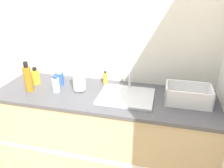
{
  "coord_description": "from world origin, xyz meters",
  "views": [
    {
      "loc": [
        0.48,
        -1.35,
        1.83
      ],
      "look_at": [
        0.08,
        0.28,
        1.05
      ],
      "focal_mm": 35.0,
      "sensor_mm": 36.0,
      "label": 1
    }
  ],
  "objects_px": {
    "sink": "(126,95)",
    "paper_towel_roll": "(79,78)",
    "bottle_amber": "(28,78)",
    "soap_dispenser": "(105,78)",
    "bottle_clear": "(56,85)",
    "dish_rack": "(188,97)",
    "bottle_yellow": "(36,77)",
    "bottle_blue": "(59,78)"
  },
  "relations": [
    {
      "from": "bottle_amber",
      "to": "soap_dispenser",
      "type": "xyz_separation_m",
      "value": [
        0.63,
        0.31,
        -0.06
      ]
    },
    {
      "from": "bottle_clear",
      "to": "sink",
      "type": "bearing_deg",
      "value": 4.33
    },
    {
      "from": "dish_rack",
      "to": "paper_towel_roll",
      "type": "bearing_deg",
      "value": -179.65
    },
    {
      "from": "bottle_clear",
      "to": "bottle_blue",
      "type": "height_order",
      "value": "bottle_clear"
    },
    {
      "from": "dish_rack",
      "to": "soap_dispenser",
      "type": "bearing_deg",
      "value": 165.76
    },
    {
      "from": "bottle_clear",
      "to": "soap_dispenser",
      "type": "distance_m",
      "value": 0.47
    },
    {
      "from": "paper_towel_roll",
      "to": "bottle_amber",
      "type": "relative_size",
      "value": 0.87
    },
    {
      "from": "sink",
      "to": "bottle_yellow",
      "type": "distance_m",
      "value": 0.91
    },
    {
      "from": "sink",
      "to": "bottle_amber",
      "type": "bearing_deg",
      "value": -174.11
    },
    {
      "from": "bottle_clear",
      "to": "bottle_amber",
      "type": "relative_size",
      "value": 0.55
    },
    {
      "from": "dish_rack",
      "to": "bottle_amber",
      "type": "height_order",
      "value": "bottle_amber"
    },
    {
      "from": "bottle_blue",
      "to": "dish_rack",
      "type": "bearing_deg",
      "value": -3.82
    },
    {
      "from": "bottle_blue",
      "to": "soap_dispenser",
      "type": "xyz_separation_m",
      "value": [
        0.43,
        0.11,
        -0.0
      ]
    },
    {
      "from": "sink",
      "to": "paper_towel_roll",
      "type": "relative_size",
      "value": 1.93
    },
    {
      "from": "dish_rack",
      "to": "soap_dispenser",
      "type": "height_order",
      "value": "dish_rack"
    },
    {
      "from": "paper_towel_roll",
      "to": "bottle_yellow",
      "type": "height_order",
      "value": "paper_towel_roll"
    },
    {
      "from": "dish_rack",
      "to": "bottle_blue",
      "type": "xyz_separation_m",
      "value": [
        -1.18,
        0.08,
        0.01
      ]
    },
    {
      "from": "dish_rack",
      "to": "bottle_clear",
      "type": "height_order",
      "value": "bottle_clear"
    },
    {
      "from": "paper_towel_roll",
      "to": "bottle_clear",
      "type": "height_order",
      "value": "paper_towel_roll"
    },
    {
      "from": "soap_dispenser",
      "to": "sink",
      "type": "bearing_deg",
      "value": -41.47
    },
    {
      "from": "dish_rack",
      "to": "bottle_clear",
      "type": "bearing_deg",
      "value": -176.15
    },
    {
      "from": "bottle_yellow",
      "to": "bottle_blue",
      "type": "distance_m",
      "value": 0.23
    },
    {
      "from": "sink",
      "to": "bottle_amber",
      "type": "relative_size",
      "value": 1.68
    },
    {
      "from": "paper_towel_roll",
      "to": "bottle_yellow",
      "type": "distance_m",
      "value": 0.47
    },
    {
      "from": "sink",
      "to": "soap_dispenser",
      "type": "height_order",
      "value": "sink"
    },
    {
      "from": "sink",
      "to": "bottle_yellow",
      "type": "relative_size",
      "value": 2.78
    },
    {
      "from": "bottle_amber",
      "to": "dish_rack",
      "type": "bearing_deg",
      "value": 4.93
    },
    {
      "from": "bottle_amber",
      "to": "soap_dispenser",
      "type": "relative_size",
      "value": 2.12
    },
    {
      "from": "bottle_amber",
      "to": "bottle_clear",
      "type": "bearing_deg",
      "value": 9.89
    },
    {
      "from": "sink",
      "to": "paper_towel_roll",
      "type": "xyz_separation_m",
      "value": [
        -0.44,
        0.02,
        0.11
      ]
    },
    {
      "from": "dish_rack",
      "to": "soap_dispenser",
      "type": "relative_size",
      "value": 2.76
    },
    {
      "from": "bottle_yellow",
      "to": "bottle_clear",
      "type": "xyz_separation_m",
      "value": [
        0.27,
        -0.11,
        -0.01
      ]
    },
    {
      "from": "bottle_blue",
      "to": "sink",
      "type": "bearing_deg",
      "value": -9.0
    },
    {
      "from": "bottle_yellow",
      "to": "paper_towel_roll",
      "type": "bearing_deg",
      "value": -4.9
    },
    {
      "from": "bottle_clear",
      "to": "bottle_yellow",
      "type": "bearing_deg",
      "value": 157.68
    },
    {
      "from": "bottle_yellow",
      "to": "bottle_clear",
      "type": "height_order",
      "value": "bottle_yellow"
    },
    {
      "from": "bottle_yellow",
      "to": "bottle_amber",
      "type": "xyz_separation_m",
      "value": [
        0.03,
        -0.15,
        0.05
      ]
    },
    {
      "from": "paper_towel_roll",
      "to": "bottle_amber",
      "type": "bearing_deg",
      "value": -165.58
    },
    {
      "from": "paper_towel_roll",
      "to": "bottle_clear",
      "type": "distance_m",
      "value": 0.22
    },
    {
      "from": "sink",
      "to": "dish_rack",
      "type": "relative_size",
      "value": 1.29
    },
    {
      "from": "sink",
      "to": "bottle_amber",
      "type": "distance_m",
      "value": 0.89
    },
    {
      "from": "paper_towel_roll",
      "to": "bottle_clear",
      "type": "xyz_separation_m",
      "value": [
        -0.2,
        -0.07,
        -0.06
      ]
    }
  ]
}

